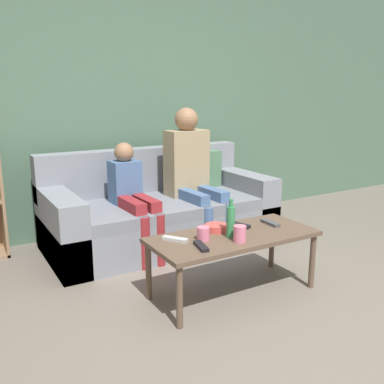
% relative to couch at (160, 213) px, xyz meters
% --- Properties ---
extents(ground_plane, '(22.00, 22.00, 0.00)m').
position_rel_couch_xyz_m(ground_plane, '(0.02, -1.76, -0.28)').
color(ground_plane, '#70665B').
extents(wall_back, '(12.00, 0.06, 2.60)m').
position_rel_couch_xyz_m(wall_back, '(0.02, 0.60, 1.02)').
color(wall_back, '#4C6B56').
rests_on(wall_back, ground_plane).
extents(couch, '(2.01, 0.93, 0.84)m').
position_rel_couch_xyz_m(couch, '(0.00, 0.00, 0.00)').
color(couch, gray).
rests_on(couch, ground_plane).
extents(coffee_table, '(1.14, 0.51, 0.42)m').
position_rel_couch_xyz_m(coffee_table, '(-0.03, -1.18, 0.10)').
color(coffee_table, brown).
rests_on(coffee_table, ground_plane).
extents(person_adult, '(0.39, 0.65, 1.22)m').
position_rel_couch_xyz_m(person_adult, '(0.28, -0.08, 0.42)').
color(person_adult, '#476693').
rests_on(person_adult, ground_plane).
extents(person_child, '(0.26, 0.64, 0.94)m').
position_rel_couch_xyz_m(person_child, '(-0.32, -0.14, 0.25)').
color(person_child, maroon).
rests_on(person_child, ground_plane).
extents(cup_near, '(0.08, 0.08, 0.09)m').
position_rel_couch_xyz_m(cup_near, '(-0.26, -1.16, 0.19)').
color(cup_near, pink).
rests_on(cup_near, coffee_table).
extents(cup_far, '(0.08, 0.08, 0.10)m').
position_rel_couch_xyz_m(cup_far, '(-0.07, -1.31, 0.20)').
color(cup_far, pink).
rests_on(cup_far, coffee_table).
extents(tv_remote_0, '(0.10, 0.18, 0.02)m').
position_rel_couch_xyz_m(tv_remote_0, '(0.11, -1.05, 0.16)').
color(tv_remote_0, black).
rests_on(tv_remote_0, coffee_table).
extents(tv_remote_1, '(0.14, 0.17, 0.02)m').
position_rel_couch_xyz_m(tv_remote_1, '(-0.42, -1.09, 0.16)').
color(tv_remote_1, '#B7B7BC').
rests_on(tv_remote_1, coffee_table).
extents(tv_remote_2, '(0.05, 0.17, 0.02)m').
position_rel_couch_xyz_m(tv_remote_2, '(0.33, -1.13, 0.16)').
color(tv_remote_2, '#47474C').
rests_on(tv_remote_2, coffee_table).
extents(tv_remote_3, '(0.08, 0.18, 0.02)m').
position_rel_couch_xyz_m(tv_remote_3, '(-0.35, -1.28, 0.16)').
color(tv_remote_3, black).
rests_on(tv_remote_3, coffee_table).
extents(snack_bowl, '(0.15, 0.15, 0.05)m').
position_rel_couch_xyz_m(snack_bowl, '(-0.08, -1.05, 0.17)').
color(snack_bowl, '#DB4C47').
rests_on(snack_bowl, coffee_table).
extents(bottle, '(0.06, 0.06, 0.26)m').
position_rel_couch_xyz_m(bottle, '(-0.07, -1.21, 0.25)').
color(bottle, '#33844C').
rests_on(bottle, coffee_table).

